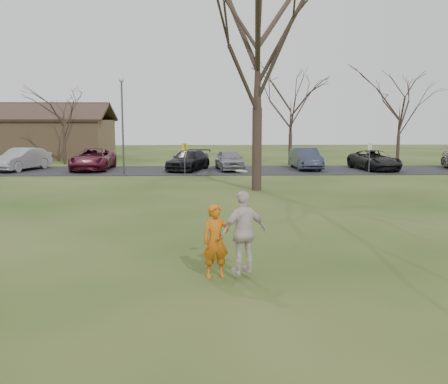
{
  "coord_description": "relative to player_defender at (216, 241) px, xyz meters",
  "views": [
    {
      "loc": [
        -0.45,
        -11.22,
        3.69
      ],
      "look_at": [
        0.0,
        4.0,
        1.5
      ],
      "focal_mm": 41.39,
      "sensor_mm": 36.0,
      "label": 1
    }
  ],
  "objects": [
    {
      "name": "small_tree_row",
      "position": [
        4.68,
        29.63,
        3.03
      ],
      "size": [
        55.0,
        5.9,
        8.5
      ],
      "color": "#352821",
      "rests_on": "ground"
    },
    {
      "name": "car_1",
      "position": [
        -13.27,
        24.87,
        -0.04
      ],
      "size": [
        3.11,
        5.01,
        1.56
      ],
      "primitive_type": "imported",
      "rotation": [
        0.0,
        0.0,
        -0.33
      ],
      "color": "gray",
      "rests_on": "parking_strip"
    },
    {
      "name": "car_4",
      "position": [
        1.3,
        24.59,
        -0.1
      ],
      "size": [
        2.2,
        4.39,
        1.43
      ],
      "primitive_type": "imported",
      "rotation": [
        0.0,
        0.0,
        0.12
      ],
      "color": "gray",
      "rests_on": "parking_strip"
    },
    {
      "name": "building",
      "position": [
        -19.7,
        37.57,
        1.07
      ],
      "size": [
        20.6,
        8.5,
        5.14
      ],
      "color": "#8C6D4C",
      "rests_on": "ground"
    },
    {
      "name": "car_6",
      "position": [
        11.6,
        24.53,
        -0.13
      ],
      "size": [
        2.97,
        5.24,
        1.38
      ],
      "primitive_type": "imported",
      "rotation": [
        0.0,
        0.0,
        0.14
      ],
      "color": "black",
      "rests_on": "parking_strip"
    },
    {
      "name": "sign_yellow",
      "position": [
        -1.7,
        21.57,
        0.59
      ],
      "size": [
        0.35,
        0.35,
        2.08
      ],
      "color": "#47474C",
      "rests_on": "ground"
    },
    {
      "name": "catching_play",
      "position": [
        0.64,
        -0.13,
        0.24
      ],
      "size": [
        1.22,
        0.9,
        2.4
      ],
      "color": "beige",
      "rests_on": "ground"
    },
    {
      "name": "car_3",
      "position": [
        -1.58,
        24.65,
        -0.13
      ],
      "size": [
        3.43,
        5.16,
        1.39
      ],
      "primitive_type": "imported",
      "rotation": [
        0.0,
        0.0,
        -0.34
      ],
      "color": "black",
      "rests_on": "parking_strip"
    },
    {
      "name": "parking_strip",
      "position": [
        0.3,
        24.57,
        -0.84
      ],
      "size": [
        62.0,
        6.5,
        0.04
      ],
      "primitive_type": "cube",
      "color": "black",
      "rests_on": "ground"
    },
    {
      "name": "big_tree",
      "position": [
        2.3,
        14.57,
        6.14
      ],
      "size": [
        9.0,
        9.0,
        14.0
      ],
      "primitive_type": null,
      "color": "#352821",
      "rests_on": "ground"
    },
    {
      "name": "player_defender",
      "position": [
        0.0,
        0.0,
        0.0
      ],
      "size": [
        0.71,
        0.55,
        1.72
      ],
      "primitive_type": "imported",
      "rotation": [
        0.0,
        0.0,
        0.23
      ],
      "color": "#C66110",
      "rests_on": "ground"
    },
    {
      "name": "car_5",
      "position": [
        6.8,
        25.12,
        -0.06
      ],
      "size": [
        1.82,
        4.7,
        1.52
      ],
      "primitive_type": "imported",
      "rotation": [
        0.0,
        0.0,
        0.05
      ],
      "color": "#2D3244",
      "rests_on": "parking_strip"
    },
    {
      "name": "lamp_post",
      "position": [
        -5.7,
        22.07,
        3.11
      ],
      "size": [
        0.34,
        0.34,
        6.27
      ],
      "color": "#47474C",
      "rests_on": "ground"
    },
    {
      "name": "sign_white",
      "position": [
        10.3,
        21.57,
        0.59
      ],
      "size": [
        0.35,
        0.35,
        2.08
      ],
      "color": "#47474C",
      "rests_on": "ground"
    },
    {
      "name": "ground",
      "position": [
        0.3,
        -0.43,
        -0.86
      ],
      "size": [
        120.0,
        120.0,
        0.0
      ],
      "primitive_type": "plane",
      "color": "#1E380F",
      "rests_on": "ground"
    },
    {
      "name": "car_2",
      "position": [
        -8.34,
        25.02,
        -0.07
      ],
      "size": [
        2.51,
        5.42,
        1.5
      ],
      "primitive_type": "imported",
      "rotation": [
        0.0,
        0.0,
        -0.0
      ],
      "color": "#581426",
      "rests_on": "parking_strip"
    }
  ]
}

